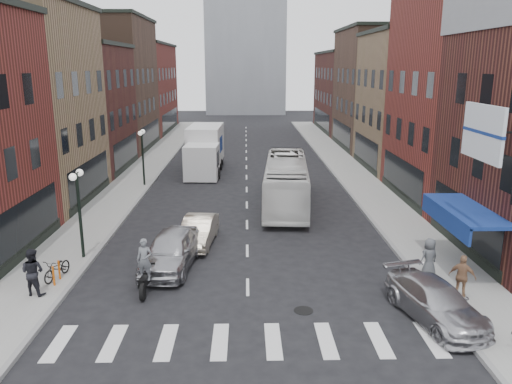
% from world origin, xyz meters
% --- Properties ---
extents(ground, '(160.00, 160.00, 0.00)m').
position_xyz_m(ground, '(0.00, 0.00, 0.00)').
color(ground, black).
rests_on(ground, ground).
extents(sidewalk_left, '(3.00, 74.00, 0.15)m').
position_xyz_m(sidewalk_left, '(-8.50, 22.00, 0.07)').
color(sidewalk_left, gray).
rests_on(sidewalk_left, ground).
extents(sidewalk_right, '(3.00, 74.00, 0.15)m').
position_xyz_m(sidewalk_right, '(8.50, 22.00, 0.07)').
color(sidewalk_right, gray).
rests_on(sidewalk_right, ground).
extents(curb_left, '(0.20, 74.00, 0.16)m').
position_xyz_m(curb_left, '(-7.00, 22.00, 0.00)').
color(curb_left, gray).
rests_on(curb_left, ground).
extents(curb_right, '(0.20, 74.00, 0.16)m').
position_xyz_m(curb_right, '(7.00, 22.00, 0.00)').
color(curb_right, gray).
rests_on(curb_right, ground).
extents(crosswalk_stripes, '(12.00, 2.20, 0.01)m').
position_xyz_m(crosswalk_stripes, '(0.00, -3.00, 0.00)').
color(crosswalk_stripes, silver).
rests_on(crosswalk_stripes, ground).
extents(bldg_left_mid_a, '(10.30, 10.20, 12.30)m').
position_xyz_m(bldg_left_mid_a, '(-14.99, 14.00, 6.15)').
color(bldg_left_mid_a, '#8D724E').
rests_on(bldg_left_mid_a, ground).
extents(bldg_left_mid_b, '(10.30, 10.20, 10.30)m').
position_xyz_m(bldg_left_mid_b, '(-14.99, 24.00, 5.15)').
color(bldg_left_mid_b, '#441A18').
rests_on(bldg_left_mid_b, ground).
extents(bldg_left_far_a, '(10.30, 12.20, 13.30)m').
position_xyz_m(bldg_left_far_a, '(-14.99, 35.00, 6.65)').
color(bldg_left_far_a, '#493224').
rests_on(bldg_left_far_a, ground).
extents(bldg_left_far_b, '(10.30, 16.20, 11.30)m').
position_xyz_m(bldg_left_far_b, '(-14.99, 49.00, 5.65)').
color(bldg_left_far_b, maroon).
rests_on(bldg_left_far_b, ground).
extents(bldg_right_mid_a, '(10.30, 10.20, 14.30)m').
position_xyz_m(bldg_right_mid_a, '(15.00, 14.00, 7.15)').
color(bldg_right_mid_a, maroon).
rests_on(bldg_right_mid_a, ground).
extents(bldg_right_mid_b, '(10.30, 10.20, 11.30)m').
position_xyz_m(bldg_right_mid_b, '(14.99, 24.00, 5.65)').
color(bldg_right_mid_b, '#8D724E').
rests_on(bldg_right_mid_b, ground).
extents(bldg_right_far_a, '(10.30, 12.20, 12.30)m').
position_xyz_m(bldg_right_far_a, '(14.99, 35.00, 6.15)').
color(bldg_right_far_a, '#493224').
rests_on(bldg_right_far_a, ground).
extents(bldg_right_far_b, '(10.30, 16.20, 10.30)m').
position_xyz_m(bldg_right_far_b, '(14.99, 49.00, 5.15)').
color(bldg_right_far_b, '#441A18').
rests_on(bldg_right_far_b, ground).
extents(awning_blue, '(1.80, 5.00, 0.78)m').
position_xyz_m(awning_blue, '(8.93, 2.50, 2.63)').
color(awning_blue, navy).
rests_on(awning_blue, ground).
extents(billboard_sign, '(1.52, 3.00, 3.70)m').
position_xyz_m(billboard_sign, '(8.59, 0.50, 6.13)').
color(billboard_sign, black).
rests_on(billboard_sign, ground).
extents(streetlamp_near, '(0.32, 1.22, 4.11)m').
position_xyz_m(streetlamp_near, '(-7.40, 4.00, 2.91)').
color(streetlamp_near, black).
rests_on(streetlamp_near, ground).
extents(streetlamp_far, '(0.32, 1.22, 4.11)m').
position_xyz_m(streetlamp_far, '(-7.40, 18.00, 2.91)').
color(streetlamp_far, black).
rests_on(streetlamp_far, ground).
extents(bike_rack, '(0.08, 0.68, 0.80)m').
position_xyz_m(bike_rack, '(-7.60, 1.30, 0.55)').
color(bike_rack, '#D8590C').
rests_on(bike_rack, sidewalk_left).
extents(box_truck, '(2.84, 8.56, 3.68)m').
position_xyz_m(box_truck, '(-3.41, 23.02, 1.82)').
color(box_truck, silver).
rests_on(box_truck, ground).
extents(motorcycle_rider, '(0.64, 2.15, 2.19)m').
position_xyz_m(motorcycle_rider, '(-3.93, 0.63, 1.02)').
color(motorcycle_rider, black).
rests_on(motorcycle_rider, ground).
extents(transit_bus, '(3.38, 10.94, 3.00)m').
position_xyz_m(transit_bus, '(2.46, 12.92, 1.50)').
color(transit_bus, white).
rests_on(transit_bus, ground).
extents(sedan_left_near, '(2.49, 5.02, 1.64)m').
position_xyz_m(sedan_left_near, '(-3.30, 3.00, 0.82)').
color(sedan_left_near, '#ACABB0').
rests_on(sedan_left_near, ground).
extents(sedan_left_far, '(1.84, 4.23, 1.35)m').
position_xyz_m(sedan_left_far, '(-2.39, 6.00, 0.68)').
color(sedan_left_far, beige).
rests_on(sedan_left_far, ground).
extents(curb_car, '(2.92, 4.89, 1.33)m').
position_xyz_m(curb_car, '(6.45, -1.72, 0.66)').
color(curb_car, '#B3B2B7').
rests_on(curb_car, ground).
extents(parked_bicycle, '(0.97, 1.75, 0.87)m').
position_xyz_m(parked_bicycle, '(-7.70, 1.67, 0.59)').
color(parked_bicycle, black).
rests_on(parked_bicycle, sidewalk_left).
extents(ped_left_solo, '(0.98, 0.71, 1.82)m').
position_xyz_m(ped_left_solo, '(-8.04, 0.23, 1.06)').
color(ped_left_solo, black).
rests_on(ped_left_solo, sidewalk_left).
extents(ped_right_b, '(1.08, 0.92, 1.65)m').
position_xyz_m(ped_right_b, '(7.94, -0.35, 0.98)').
color(ped_right_b, '#916749').
rests_on(ped_right_b, sidewalk_right).
extents(ped_right_c, '(0.92, 0.75, 1.61)m').
position_xyz_m(ped_right_c, '(7.40, 1.60, 0.96)').
color(ped_right_c, '#4E5155').
rests_on(ped_right_c, sidewalk_right).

